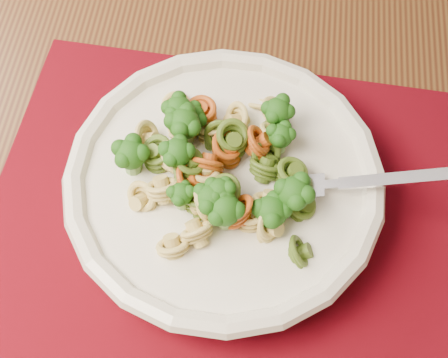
% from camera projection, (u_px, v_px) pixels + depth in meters
% --- Properties ---
extents(dining_table, '(1.51, 1.12, 0.73)m').
position_uv_depth(dining_table, '(239.00, 186.00, 0.70)').
color(dining_table, brown).
rests_on(dining_table, ground).
extents(placemat, '(0.48, 0.39, 0.00)m').
position_uv_depth(placemat, '(229.00, 212.00, 0.57)').
color(placemat, '#5F0410').
rests_on(placemat, dining_table).
extents(pasta_bowl, '(0.28, 0.28, 0.05)m').
position_uv_depth(pasta_bowl, '(224.00, 184.00, 0.55)').
color(pasta_bowl, silver).
rests_on(pasta_bowl, placemat).
extents(pasta_broccoli_heap, '(0.24, 0.24, 0.06)m').
position_uv_depth(pasta_broccoli_heap, '(224.00, 176.00, 0.54)').
color(pasta_broccoli_heap, tan).
rests_on(pasta_broccoli_heap, pasta_bowl).
extents(fork, '(0.18, 0.06, 0.08)m').
position_uv_depth(fork, '(310.00, 186.00, 0.53)').
color(fork, silver).
rests_on(fork, pasta_bowl).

